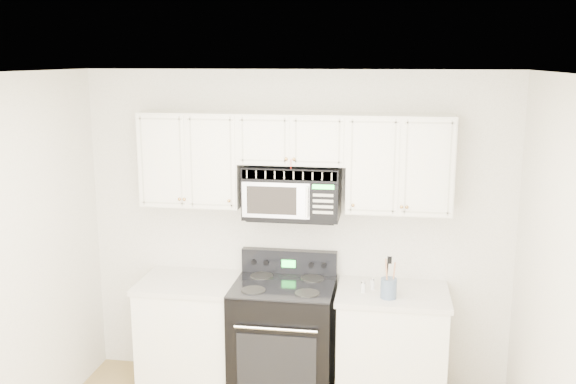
# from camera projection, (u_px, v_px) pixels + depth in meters

# --- Properties ---
(room) EXTENTS (3.51, 3.51, 2.61)m
(room) POSITION_uv_depth(u_px,v_px,m) (252.00, 309.00, 3.61)
(room) COLOR olive
(room) RESTS_ON ground
(base_cabinet_left) EXTENTS (0.86, 0.65, 0.92)m
(base_cabinet_left) POSITION_uv_depth(u_px,v_px,m) (195.00, 337.00, 5.30)
(base_cabinet_left) COLOR white
(base_cabinet_left) RESTS_ON ground
(base_cabinet_right) EXTENTS (0.86, 0.65, 0.92)m
(base_cabinet_right) POSITION_uv_depth(u_px,v_px,m) (391.00, 350.00, 5.05)
(base_cabinet_right) COLOR white
(base_cabinet_right) RESTS_ON ground
(range) EXTENTS (0.79, 0.72, 1.13)m
(range) POSITION_uv_depth(u_px,v_px,m) (284.00, 338.00, 5.15)
(range) COLOR black
(range) RESTS_ON ground
(upper_cabinets) EXTENTS (2.44, 0.37, 0.75)m
(upper_cabinets) POSITION_uv_depth(u_px,v_px,m) (294.00, 156.00, 5.01)
(upper_cabinets) COLOR white
(upper_cabinets) RESTS_ON ground
(microwave) EXTENTS (0.75, 0.42, 0.41)m
(microwave) POSITION_uv_depth(u_px,v_px,m) (292.00, 192.00, 5.04)
(microwave) COLOR black
(microwave) RESTS_ON ground
(utensil_crock) EXTENTS (0.12, 0.12, 0.32)m
(utensil_crock) POSITION_uv_depth(u_px,v_px,m) (389.00, 288.00, 4.80)
(utensil_crock) COLOR #4B5D7F
(utensil_crock) RESTS_ON base_cabinet_right
(shaker_salt) EXTENTS (0.04, 0.04, 0.09)m
(shaker_salt) POSITION_uv_depth(u_px,v_px,m) (363.00, 287.00, 4.92)
(shaker_salt) COLOR silver
(shaker_salt) RESTS_ON base_cabinet_right
(shaker_pepper) EXTENTS (0.04, 0.04, 0.09)m
(shaker_pepper) POSITION_uv_depth(u_px,v_px,m) (373.00, 284.00, 4.99)
(shaker_pepper) COLOR silver
(shaker_pepper) RESTS_ON base_cabinet_right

